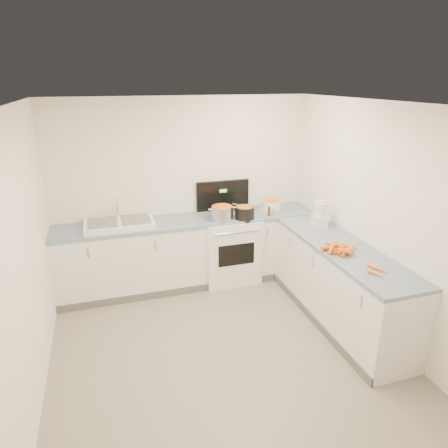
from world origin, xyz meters
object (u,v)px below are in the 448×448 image
object	(u,v)px
black_pot	(245,213)
food_processor	(320,215)
stove	(229,247)
sink	(119,223)
mixing_bowl	(271,205)
extract_bottle	(269,212)
spice_jar	(274,212)
steel_pot	(222,214)

from	to	relation	value
black_pot	food_processor	bearing A→B (deg)	-34.73
stove	sink	xyz separation A→B (m)	(-1.45, 0.02, 0.50)
food_processor	mixing_bowl	bearing A→B (deg)	111.79
mixing_bowl	food_processor	world-z (taller)	food_processor
sink	food_processor	bearing A→B (deg)	-17.17
black_pot	mixing_bowl	world-z (taller)	black_pot
extract_bottle	food_processor	size ratio (longest dim) A/B	0.30
black_pot	spice_jar	world-z (taller)	black_pot
stove	black_pot	size ratio (longest dim) A/B	5.32
mixing_bowl	spice_jar	bearing A→B (deg)	-100.60
steel_pot	mixing_bowl	xyz separation A→B (m)	(0.79, 0.22, -0.02)
sink	spice_jar	distance (m)	2.06
mixing_bowl	spice_jar	size ratio (longest dim) A/B	3.47
sink	steel_pot	bearing A→B (deg)	-7.12
sink	mixing_bowl	distance (m)	2.10
extract_bottle	spice_jar	distance (m)	0.09
mixing_bowl	extract_bottle	distance (m)	0.27
steel_pot	spice_jar	world-z (taller)	steel_pot
steel_pot	spice_jar	distance (m)	0.75
mixing_bowl	food_processor	xyz separation A→B (m)	(0.32, -0.80, 0.08)
stove	mixing_bowl	distance (m)	0.84
black_pot	mixing_bowl	size ratio (longest dim) A/B	0.90
extract_bottle	food_processor	bearing A→B (deg)	-51.62
steel_pot	food_processor	bearing A→B (deg)	-27.76
spice_jar	food_processor	world-z (taller)	food_processor
food_processor	steel_pot	bearing A→B (deg)	152.24
stove	mixing_bowl	world-z (taller)	stove
stove	food_processor	distance (m)	1.36
steel_pot	food_processor	world-z (taller)	food_processor
spice_jar	food_processor	xyz separation A→B (m)	(0.36, -0.59, 0.11)
stove	extract_bottle	world-z (taller)	stove
sink	spice_jar	size ratio (longest dim) A/B	10.52
spice_jar	sink	bearing A→B (deg)	175.65
stove	mixing_bowl	bearing A→B (deg)	6.15
stove	steel_pot	distance (m)	0.59
sink	mixing_bowl	size ratio (longest dim) A/B	3.03
stove	steel_pot	bearing A→B (deg)	-133.73
mixing_bowl	spice_jar	distance (m)	0.22
food_processor	sink	bearing A→B (deg)	162.83
stove	steel_pot	size ratio (longest dim) A/B	4.71
stove	food_processor	bearing A→B (deg)	-37.09
black_pot	food_processor	distance (m)	0.98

